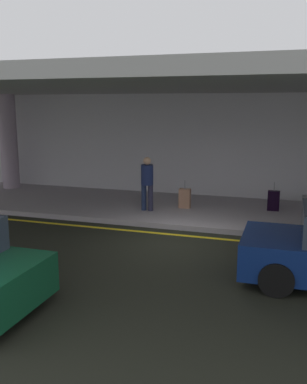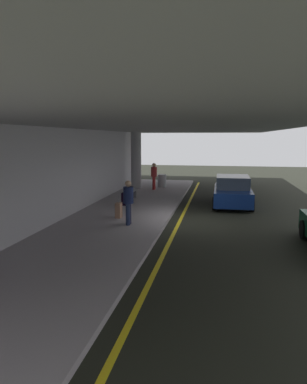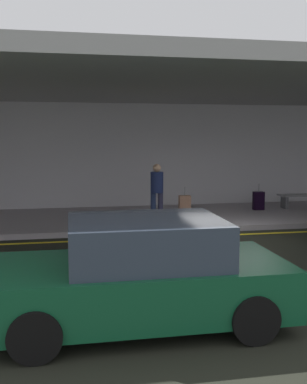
{
  "view_description": "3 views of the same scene",
  "coord_description": "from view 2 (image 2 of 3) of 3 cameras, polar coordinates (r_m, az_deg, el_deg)",
  "views": [
    {
      "loc": [
        2.57,
        -10.11,
        3.4
      ],
      "look_at": [
        -1.34,
        2.18,
        0.79
      ],
      "focal_mm": 40.34,
      "sensor_mm": 36.0,
      "label": 1
    },
    {
      "loc": [
        -14.3,
        -1.0,
        3.4
      ],
      "look_at": [
        -1.22,
        1.46,
        1.37
      ],
      "focal_mm": 33.16,
      "sensor_mm": 36.0,
      "label": 2
    },
    {
      "loc": [
        -4.13,
        -10.72,
        2.61
      ],
      "look_at": [
        -1.72,
        2.24,
        1.0
      ],
      "focal_mm": 42.1,
      "sensor_mm": 36.0,
      "label": 3
    }
  ],
  "objects": [
    {
      "name": "support_column_center",
      "position": [
        22.98,
        -2.82,
        5.13
      ],
      "size": [
        0.66,
        0.66,
        3.65
      ],
      "primitive_type": "cylinder",
      "color": "#99989C",
      "rests_on": "sidewalk"
    },
    {
      "name": "terminal_back_wall",
      "position": [
        15.72,
        -13.26,
        2.99
      ],
      "size": [
        26.0,
        0.3,
        3.8
      ],
      "primitive_type": "cube",
      "color": "#BCB9C0",
      "rests_on": "ground"
    },
    {
      "name": "trash_bin_steel",
      "position": [
        23.64,
        1.39,
        1.82
      ],
      "size": [
        0.56,
        0.56,
        0.85
      ],
      "primitive_type": "cylinder",
      "color": "gray",
      "rests_on": "sidewalk"
    },
    {
      "name": "suitcase_upright_primary",
      "position": [
        14.62,
        -5.63,
        -2.95
      ],
      "size": [
        0.36,
        0.22,
        0.9
      ],
      "rotation": [
        0.0,
        0.0,
        -0.17
      ],
      "color": "#976A51",
      "rests_on": "sidewalk"
    },
    {
      "name": "car_navy",
      "position": [
        18.36,
        12.58,
        0.06
      ],
      "size": [
        4.1,
        1.92,
        1.5
      ],
      "rotation": [
        0.0,
        0.0,
        -0.07
      ],
      "color": "navy",
      "rests_on": "ground"
    },
    {
      "name": "traveler_with_luggage",
      "position": [
        22.47,
        0.07,
        2.85
      ],
      "size": [
        0.38,
        0.38,
        1.68
      ],
      "rotation": [
        0.0,
        0.0,
        0.81
      ],
      "color": "maroon",
      "rests_on": "sidewalk"
    },
    {
      "name": "bench_metal",
      "position": [
        18.93,
        -3.82,
        -0.14
      ],
      "size": [
        1.6,
        0.5,
        0.48
      ],
      "color": "slate",
      "rests_on": "sidewalk"
    },
    {
      "name": "ground_plane",
      "position": [
        14.74,
        6.48,
        -4.71
      ],
      "size": [
        60.0,
        60.0,
        0.0
      ],
      "primitive_type": "plane",
      "color": "black"
    },
    {
      "name": "ceiling_overhang",
      "position": [
        14.76,
        -3.55,
        10.81
      ],
      "size": [
        28.0,
        13.2,
        0.3
      ],
      "primitive_type": "cube",
      "color": "gray",
      "rests_on": "support_column_far_left"
    },
    {
      "name": "person_waiting_for_ride",
      "position": [
        13.33,
        -4.06,
        -1.21
      ],
      "size": [
        0.38,
        0.38,
        1.68
      ],
      "rotation": [
        0.0,
        0.0,
        1.24
      ],
      "color": "#192443",
      "rests_on": "sidewalk"
    },
    {
      "name": "sidewalk",
      "position": [
        15.25,
        -5.24,
        -3.94
      ],
      "size": [
        26.0,
        4.2,
        0.15
      ],
      "primitive_type": "cube",
      "color": "#999198",
      "rests_on": "ground"
    },
    {
      "name": "suitcase_upright_secondary",
      "position": [
        17.33,
        -4.72,
        -1.1
      ],
      "size": [
        0.36,
        0.22,
        0.9
      ],
      "rotation": [
        0.0,
        0.0,
        0.02
      ],
      "color": "black",
      "rests_on": "sidewalk"
    },
    {
      "name": "lane_stripe_yellow",
      "position": [
        14.78,
        4.28,
        -4.61
      ],
      "size": [
        26.0,
        0.14,
        0.01
      ],
      "primitive_type": "cube",
      "color": "yellow",
      "rests_on": "ground"
    }
  ]
}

